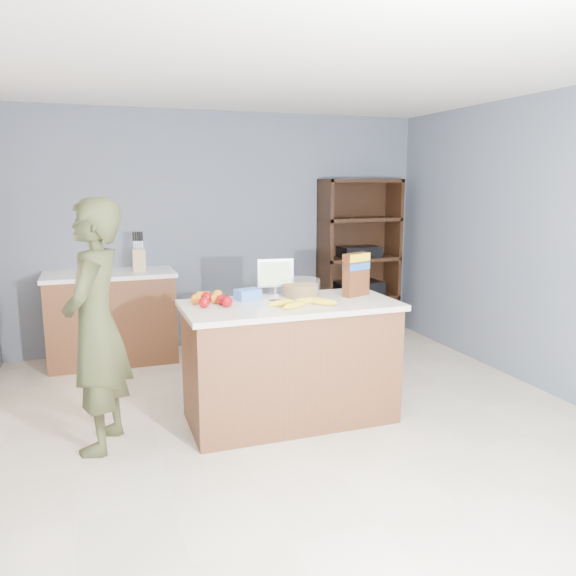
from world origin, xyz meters
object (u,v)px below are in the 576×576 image
object	(u,v)px
shelving_unit	(357,261)
cereal_box	(356,271)
tv	(275,274)
person	(96,326)
counter_peninsula	(290,366)

from	to	relation	value
shelving_unit	cereal_box	world-z (taller)	shelving_unit
tv	person	bearing A→B (deg)	-166.42
counter_peninsula	person	bearing A→B (deg)	179.93
cereal_box	tv	bearing A→B (deg)	155.51
counter_peninsula	cereal_box	bearing A→B (deg)	6.79
counter_peninsula	person	world-z (taller)	person
tv	cereal_box	bearing A→B (deg)	-24.49
shelving_unit	tv	distance (m)	2.33
counter_peninsula	cereal_box	xyz separation A→B (m)	(0.56, 0.07, 0.68)
person	tv	distance (m)	1.40
cereal_box	person	bearing A→B (deg)	-178.05
counter_peninsula	shelving_unit	size ratio (longest dim) A/B	0.87
tv	cereal_box	world-z (taller)	cereal_box
tv	shelving_unit	bearing A→B (deg)	47.88
counter_peninsula	person	distance (m)	1.41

